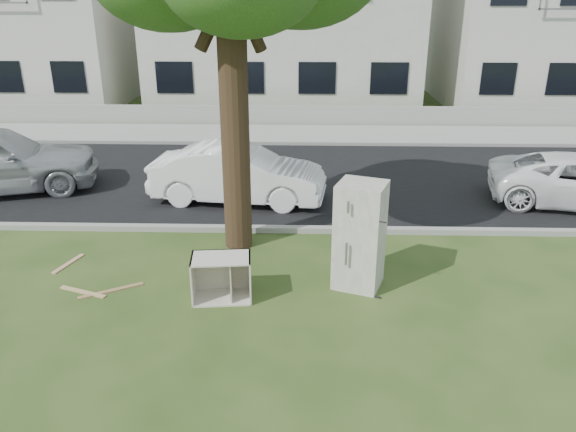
{
  "coord_description": "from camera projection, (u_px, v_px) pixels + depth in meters",
  "views": [
    {
      "loc": [
        0.88,
        -8.43,
        4.79
      ],
      "look_at": [
        0.62,
        0.6,
        1.12
      ],
      "focal_mm": 35.0,
      "sensor_mm": 36.0,
      "label": 1
    }
  ],
  "objects": [
    {
      "name": "road",
      "position": [
        271.0,
        179.0,
        15.19
      ],
      "size": [
        120.0,
        7.0,
        0.01
      ],
      "primitive_type": "cube",
      "color": "black",
      "rests_on": "ground"
    },
    {
      "name": "cabinet",
      "position": [
        222.0,
        278.0,
        9.22
      ],
      "size": [
        1.02,
        0.69,
        0.75
      ],
      "primitive_type": "cube",
      "rotation": [
        0.0,
        0.0,
        0.1
      ],
      "color": "white",
      "rests_on": "ground"
    },
    {
      "name": "fridge",
      "position": [
        360.0,
        236.0,
        9.44
      ],
      "size": [
        0.96,
        0.93,
        1.86
      ],
      "primitive_type": "cube",
      "rotation": [
        0.0,
        0.0,
        -0.35
      ],
      "color": "silver",
      "rests_on": "ground"
    },
    {
      "name": "ground",
      "position": [
        251.0,
        289.0,
        9.63
      ],
      "size": [
        120.0,
        120.0,
        0.0
      ],
      "primitive_type": "plane",
      "color": "#2A4217"
    },
    {
      "name": "townhouse_left",
      "position": [
        14.0,
        19.0,
        24.82
      ],
      "size": [
        10.2,
        8.16,
        7.04
      ],
      "color": "beige",
      "rests_on": "ground"
    },
    {
      "name": "car_center",
      "position": [
        238.0,
        174.0,
        13.38
      ],
      "size": [
        4.27,
        1.91,
        1.36
      ],
      "primitive_type": "imported",
      "rotation": [
        0.0,
        0.0,
        1.46
      ],
      "color": "white",
      "rests_on": "ground"
    },
    {
      "name": "kerb_near",
      "position": [
        261.0,
        232.0,
        11.9
      ],
      "size": [
        120.0,
        0.18,
        0.12
      ],
      "primitive_type": "cube",
      "color": "gray",
      "rests_on": "ground"
    },
    {
      "name": "plank_b",
      "position": [
        83.0,
        292.0,
        9.52
      ],
      "size": [
        0.89,
        0.4,
        0.02
      ],
      "primitive_type": "cube",
      "rotation": [
        0.0,
        0.0,
        -0.35
      ],
      "color": "tan",
      "rests_on": "ground"
    },
    {
      "name": "plank_c",
      "position": [
        68.0,
        264.0,
        10.5
      ],
      "size": [
        0.34,
        0.82,
        0.02
      ],
      "primitive_type": "cube",
      "rotation": [
        0.0,
        0.0,
        1.27
      ],
      "color": "tan",
      "rests_on": "ground"
    },
    {
      "name": "sidewalk",
      "position": [
        279.0,
        134.0,
        19.82
      ],
      "size": [
        120.0,
        2.8,
        0.01
      ],
      "primitive_type": "cube",
      "color": "gray",
      "rests_on": "ground"
    },
    {
      "name": "low_wall",
      "position": [
        280.0,
        115.0,
        21.17
      ],
      "size": [
        120.0,
        0.15,
        0.7
      ],
      "primitive_type": "cube",
      "color": "gray",
      "rests_on": "ground"
    },
    {
      "name": "kerb_far",
      "position": [
        277.0,
        145.0,
        18.48
      ],
      "size": [
        120.0,
        0.18,
        0.12
      ],
      "primitive_type": "cube",
      "color": "gray",
      "rests_on": "ground"
    },
    {
      "name": "plank_a",
      "position": [
        111.0,
        291.0,
        9.56
      ],
      "size": [
        0.99,
        0.62,
        0.02
      ],
      "primitive_type": "cube",
      "rotation": [
        0.0,
        0.0,
        0.52
      ],
      "color": "#9B744B",
      "rests_on": "ground"
    },
    {
      "name": "townhouse_center",
      "position": [
        285.0,
        15.0,
        24.43
      ],
      "size": [
        11.22,
        8.16,
        7.44
      ],
      "color": "beige",
      "rests_on": "ground"
    },
    {
      "name": "townhouse_right",
      "position": [
        562.0,
        22.0,
        24.23
      ],
      "size": [
        10.2,
        8.16,
        6.84
      ],
      "color": "beige",
      "rests_on": "ground"
    }
  ]
}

